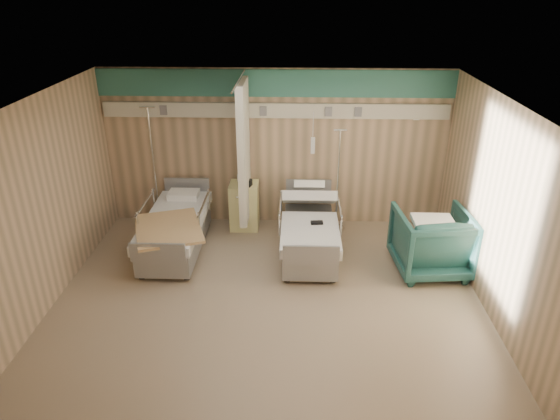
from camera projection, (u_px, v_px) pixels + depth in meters
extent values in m
cube|color=#88745E|center=(268.00, 297.00, 7.13)|extent=(6.00, 5.00, 0.00)
cube|color=tan|center=(275.00, 149.00, 8.80)|extent=(6.00, 0.04, 2.80)
cube|color=tan|center=(251.00, 332.00, 4.28)|extent=(6.00, 0.04, 2.80)
cube|color=tan|center=(42.00, 206.00, 6.63)|extent=(0.04, 5.00, 2.80)
cube|color=tan|center=(499.00, 212.00, 6.45)|extent=(0.04, 5.00, 2.80)
cube|color=white|center=(266.00, 102.00, 5.94)|extent=(6.00, 5.00, 0.04)
cube|color=#317469|center=(275.00, 83.00, 8.29)|extent=(6.00, 0.04, 0.45)
cube|color=beige|center=(275.00, 110.00, 8.46)|extent=(5.88, 0.08, 0.25)
cylinder|color=silver|center=(239.00, 80.00, 7.42)|extent=(0.03, 1.80, 0.03)
cube|color=beige|center=(244.00, 153.00, 8.27)|extent=(0.12, 0.90, 2.35)
cube|color=#F1EA96|center=(244.00, 206.00, 8.96)|extent=(0.50, 0.48, 0.85)
imported|color=#1F4D4A|center=(431.00, 242.00, 7.59)|extent=(1.16, 1.19, 1.00)
cube|color=white|center=(435.00, 211.00, 7.33)|extent=(0.60, 0.53, 0.07)
cylinder|color=silver|center=(335.00, 228.00, 9.07)|extent=(0.33, 0.33, 0.03)
cylinder|color=silver|center=(338.00, 182.00, 8.68)|extent=(0.03, 0.03, 1.84)
cylinder|color=silver|center=(340.00, 130.00, 8.29)|extent=(0.22, 0.03, 0.03)
cylinder|color=silver|center=(160.00, 223.00, 9.25)|extent=(0.39, 0.39, 0.03)
cylinder|color=silver|center=(154.00, 168.00, 8.80)|extent=(0.03, 0.03, 2.18)
cylinder|color=silver|center=(147.00, 107.00, 8.33)|extent=(0.26, 0.03, 0.03)
cube|color=black|center=(317.00, 223.00, 7.84)|extent=(0.20, 0.10, 0.04)
cube|color=tan|center=(168.00, 228.00, 7.66)|extent=(1.30, 1.45, 0.04)
cube|color=black|center=(245.00, 182.00, 8.68)|extent=(0.24, 0.19, 0.12)
cylinder|color=white|center=(240.00, 178.00, 8.86)|extent=(0.12, 0.12, 0.13)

